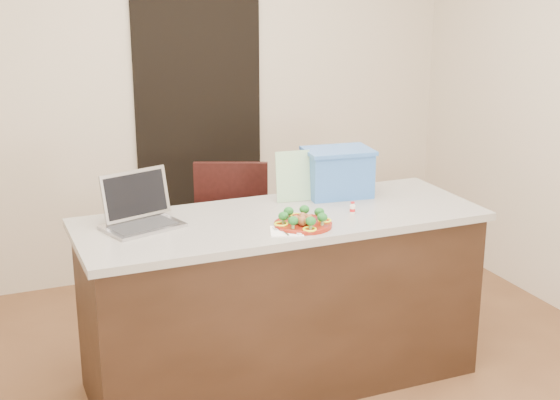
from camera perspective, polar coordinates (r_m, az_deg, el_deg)
name	(u,v)px	position (r m, az deg, el deg)	size (l,w,h in m)	color
room_shell	(303,84)	(3.55, 1.72, 8.50)	(4.00, 4.00, 4.00)	white
doorway	(200,134)	(5.52, -5.89, 4.83)	(0.90, 0.02, 2.00)	black
island	(282,299)	(4.10, 0.12, -7.27)	(2.06, 0.76, 0.92)	black
plate	(303,224)	(3.77, 1.70, -1.77)	(0.28, 0.28, 0.02)	maroon
meatballs	(304,219)	(3.76, 1.78, -1.40)	(0.11, 0.11, 0.04)	brown
broccoli	(303,215)	(3.76, 1.70, -1.13)	(0.24, 0.23, 0.04)	#154F1D
pepper_rings	(303,222)	(3.77, 1.70, -1.63)	(0.29, 0.29, 0.01)	#F2FF1A
napkin	(287,231)	(3.69, 0.49, -2.30)	(0.15, 0.15, 0.01)	white
fork	(282,230)	(3.69, 0.17, -2.22)	(0.03, 0.14, 0.00)	silver
knife	(294,230)	(3.69, 1.03, -2.22)	(0.02, 0.19, 0.01)	silver
yogurt_bottle	(352,209)	(3.98, 5.32, -0.64)	(0.03, 0.03, 0.06)	white
laptop	(139,211)	(3.84, -10.26, -0.79)	(0.41, 0.38, 0.25)	#A4A3A7
leaflet	(293,176)	(4.15, 0.98, 1.75)	(0.19, 0.00, 0.27)	silver
blue_box	(338,172)	(4.26, 4.25, 2.05)	(0.39, 0.30, 0.26)	#3266B8
chair	(238,237)	(4.69, -3.11, -2.68)	(0.58, 0.60, 1.01)	black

